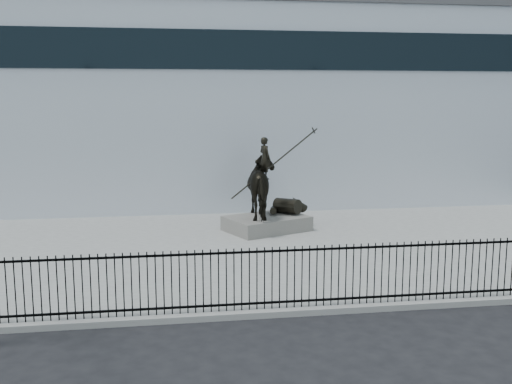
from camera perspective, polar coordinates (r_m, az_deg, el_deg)
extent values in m
plane|color=black|center=(13.39, 3.38, -13.39)|extent=(120.00, 120.00, 0.00)
cube|color=gray|center=(19.92, -0.90, -5.56)|extent=(30.00, 12.00, 0.15)
cube|color=silver|center=(32.20, -4.17, 8.00)|extent=(44.00, 14.00, 9.00)
cube|color=black|center=(14.43, 2.32, -10.42)|extent=(22.00, 0.05, 0.05)
cube|color=black|center=(14.06, 2.36, -5.61)|extent=(22.00, 0.05, 0.05)
cube|color=black|center=(14.24, 2.34, -8.14)|extent=(22.00, 0.03, 1.50)
cube|color=#62605A|center=(22.36, 1.03, -3.02)|extent=(3.41, 2.94, 0.54)
imported|color=black|center=(22.11, 1.04, 0.56)|extent=(2.68, 2.85, 2.28)
imported|color=black|center=(21.93, 0.85, 3.24)|extent=(0.56, 0.66, 1.54)
cylinder|color=black|center=(22.17, 1.72, 2.69)|extent=(3.39, 1.51, 2.32)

